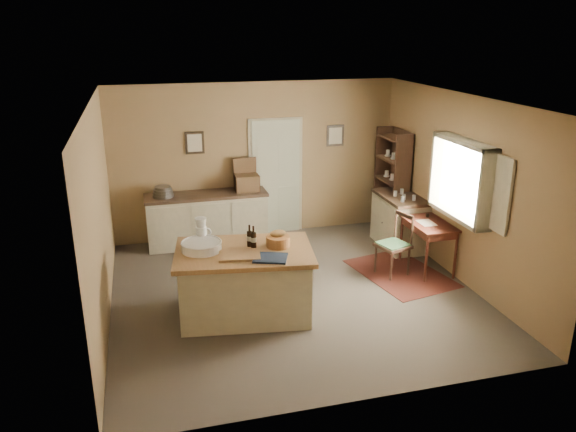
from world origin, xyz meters
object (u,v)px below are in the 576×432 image
object	(u,v)px
writing_desk	(429,229)
shelving_unit	(394,183)
right_cabinet	(399,221)
sideboard	(208,217)
work_island	(244,281)
desk_chair	(393,246)

from	to	relation	value
writing_desk	shelving_unit	bearing A→B (deg)	84.64
writing_desk	right_cabinet	bearing A→B (deg)	90.01
shelving_unit	right_cabinet	bearing A→B (deg)	-104.00
sideboard	shelving_unit	size ratio (longest dim) A/B	1.09
work_island	desk_chair	xyz separation A→B (m)	(2.39, 0.66, -0.02)
desk_chair	shelving_unit	distance (m)	1.85
right_cabinet	writing_desk	bearing A→B (deg)	-89.99
writing_desk	shelving_unit	world-z (taller)	shelving_unit
sideboard	right_cabinet	world-z (taller)	sideboard
desk_chair	right_cabinet	size ratio (longest dim) A/B	0.84
work_island	right_cabinet	distance (m)	3.43
sideboard	writing_desk	bearing A→B (deg)	-31.93
desk_chair	writing_desk	bearing A→B (deg)	-14.55
right_cabinet	shelving_unit	distance (m)	0.79
sideboard	right_cabinet	size ratio (longest dim) A/B	1.87
writing_desk	shelving_unit	size ratio (longest dim) A/B	0.48
writing_desk	right_cabinet	world-z (taller)	right_cabinet
right_cabinet	sideboard	bearing A→B (deg)	163.05
shelving_unit	writing_desk	bearing A→B (deg)	-95.36
right_cabinet	work_island	bearing A→B (deg)	-150.59
work_island	shelving_unit	world-z (taller)	shelving_unit
work_island	right_cabinet	bearing A→B (deg)	37.69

